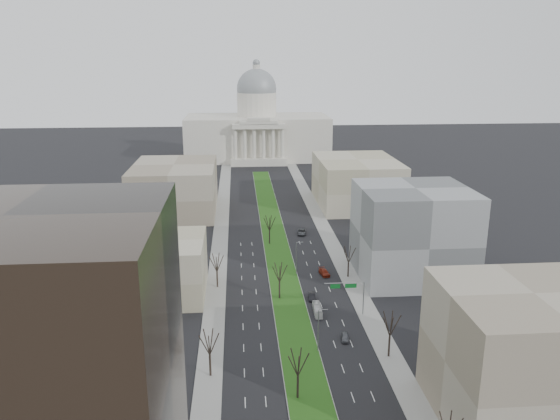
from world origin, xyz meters
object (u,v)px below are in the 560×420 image
car_black (312,297)px  car_grey_near (345,337)px  car_grey_far (302,232)px  box_van (317,310)px  car_red (324,272)px

car_black → car_grey_near: bearing=-73.7°
car_black → car_grey_far: 50.00m
car_grey_far → box_van: size_ratio=0.82×
car_red → box_van: (-5.14, -22.41, 0.22)m
car_grey_near → car_red: 34.83m
car_red → car_black: bearing=-119.7°
car_grey_far → box_van: (-3.15, -57.45, 0.17)m
car_grey_near → car_black: car_black is taller
car_red → box_van: size_ratio=0.74×
car_grey_near → car_grey_far: 69.85m
box_van → car_grey_far: bearing=88.3°
car_grey_near → car_red: (1.16, 34.81, 0.06)m
car_grey_near → car_red: size_ratio=0.78×
car_black → box_van: bearing=-83.9°
car_black → car_red: 15.79m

